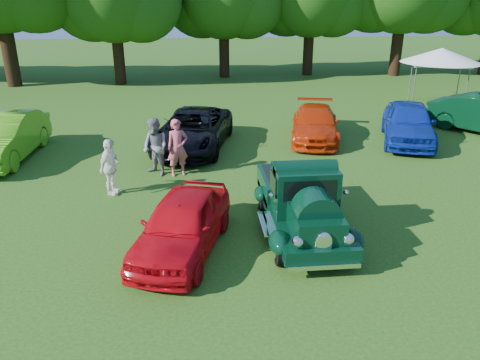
{
  "coord_description": "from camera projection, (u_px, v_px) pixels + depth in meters",
  "views": [
    {
      "loc": [
        -1.58,
        -10.53,
        5.72
      ],
      "look_at": [
        -0.44,
        1.08,
        1.1
      ],
      "focal_mm": 35.0,
      "sensor_mm": 36.0,
      "label": 1
    }
  ],
  "objects": [
    {
      "name": "red_convertible",
      "position": [
        182.0,
        224.0,
        11.03
      ],
      "size": [
        2.78,
        4.41,
        1.4
      ],
      "primitive_type": "imported",
      "rotation": [
        0.0,
        0.0,
        -0.3
      ],
      "color": "red",
      "rests_on": "ground"
    },
    {
      "name": "back_car_blue",
      "position": [
        408.0,
        122.0,
        19.3
      ],
      "size": [
        3.45,
        5.23,
        1.65
      ],
      "primitive_type": "imported",
      "rotation": [
        0.0,
        0.0,
        -0.34
      ],
      "color": "navy",
      "rests_on": "ground"
    },
    {
      "name": "back_car_orange",
      "position": [
        315.0,
        124.0,
        19.7
      ],
      "size": [
        2.91,
        4.99,
        1.36
      ],
      "primitive_type": "imported",
      "rotation": [
        0.0,
        0.0,
        -0.23
      ],
      "color": "#BA2806",
      "rests_on": "ground"
    },
    {
      "name": "ground",
      "position": [
        261.0,
        235.0,
        11.99
      ],
      "size": [
        120.0,
        120.0,
        0.0
      ],
      "primitive_type": "plane",
      "color": "#234D12",
      "rests_on": "ground"
    },
    {
      "name": "spectator_white",
      "position": [
        110.0,
        167.0,
        14.14
      ],
      "size": [
        0.76,
        1.11,
        1.74
      ],
      "primitive_type": "imported",
      "rotation": [
        0.0,
        0.0,
        1.21
      ],
      "color": "white",
      "rests_on": "ground"
    },
    {
      "name": "canopy_tent",
      "position": [
        441.0,
        56.0,
        24.83
      ],
      "size": [
        5.36,
        5.36,
        3.12
      ],
      "rotation": [
        0.0,
        0.0,
        -0.36
      ],
      "color": "white",
      "rests_on": "ground"
    },
    {
      "name": "spectator_grey",
      "position": [
        155.0,
        147.0,
        15.67
      ],
      "size": [
        1.19,
        1.2,
        1.95
      ],
      "primitive_type": "imported",
      "rotation": [
        0.0,
        0.0,
        -0.8
      ],
      "color": "gray",
      "rests_on": "ground"
    },
    {
      "name": "back_car_black",
      "position": [
        193.0,
        130.0,
        18.51
      ],
      "size": [
        3.69,
        5.9,
        1.52
      ],
      "primitive_type": "imported",
      "rotation": [
        0.0,
        0.0,
        -0.23
      ],
      "color": "black",
      "rests_on": "ground"
    },
    {
      "name": "spectator_pink",
      "position": [
        178.0,
        148.0,
        15.63
      ],
      "size": [
        0.81,
        0.64,
        1.94
      ],
      "primitive_type": "imported",
      "rotation": [
        0.0,
        0.0,
        0.27
      ],
      "color": "#C45059",
      "rests_on": "ground"
    },
    {
      "name": "back_car_lime",
      "position": [
        4.0,
        137.0,
        17.23
      ],
      "size": [
        1.98,
        5.13,
        1.67
      ],
      "primitive_type": "imported",
      "rotation": [
        0.0,
        0.0,
        -0.04
      ],
      "color": "#49A315",
      "rests_on": "ground"
    },
    {
      "name": "hero_pickup",
      "position": [
        302.0,
        203.0,
        11.92
      ],
      "size": [
        2.18,
        4.67,
        1.83
      ],
      "color": "black",
      "rests_on": "ground"
    }
  ]
}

